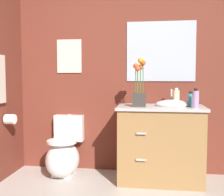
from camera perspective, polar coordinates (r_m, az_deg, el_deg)
wall_back at (r=3.51m, az=8.72°, el=5.74°), size 4.62×0.05×2.50m
toilet at (r=3.49m, az=-9.46°, el=-10.95°), size 0.38×0.59×0.69m
vanity_cabinet at (r=3.27m, az=9.55°, el=-8.65°), size 0.94×0.56×1.01m
flower_vase at (r=3.10m, az=5.37°, el=1.53°), size 0.14×0.14×0.52m
soap_bottle at (r=3.21m, az=15.18°, el=-0.34°), size 0.07×0.07×0.16m
lotion_bottle at (r=3.08m, az=16.13°, el=-0.20°), size 0.07×0.07×0.20m
hand_wash_bottle at (r=3.24m, az=12.53°, el=0.06°), size 0.07×0.07×0.20m
wall_poster at (r=3.63m, az=-8.41°, el=8.14°), size 0.31×0.01×0.41m
wall_mirror at (r=3.49m, az=9.59°, el=9.03°), size 0.80×0.01×0.70m
toilet_paper_roll at (r=3.43m, az=-19.39°, el=-3.95°), size 0.11×0.11×0.11m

